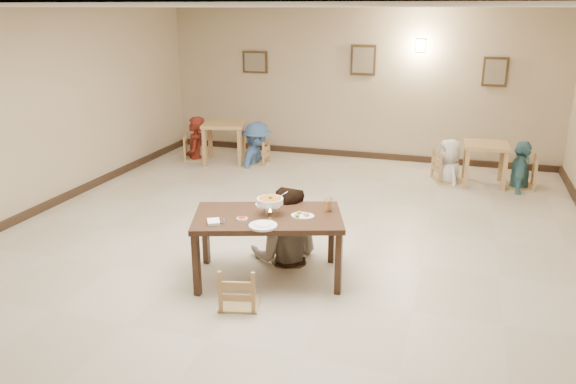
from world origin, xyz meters
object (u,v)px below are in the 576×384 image
(curry_warmer, at_px, (270,201))
(drink_glass, at_px, (328,205))
(main_table, at_px, (268,222))
(bg_diner_b, at_px, (256,122))
(chair_near, at_px, (239,267))
(bg_diner_a, at_px, (194,117))
(bg_chair_ll, at_px, (195,137))
(bg_chair_lr, at_px, (257,142))
(bg_chair_rl, at_px, (450,153))
(bg_table_left, at_px, (224,130))
(main_diner, at_px, (285,187))
(bg_chair_rr, at_px, (522,158))
(chair_far, at_px, (285,220))
(bg_diner_d, at_px, (524,141))
(bg_table_right, at_px, (486,151))
(bg_diner_c, at_px, (451,139))

(curry_warmer, relative_size, drink_glass, 2.06)
(main_table, distance_m, bg_diner_b, 5.04)
(chair_near, bearing_deg, curry_warmer, -111.64)
(chair_near, bearing_deg, bg_diner_a, -73.13)
(main_table, bearing_deg, bg_chair_ll, 106.43)
(bg_chair_lr, height_order, bg_chair_rl, bg_chair_rl)
(curry_warmer, xyz_separation_m, bg_table_left, (-2.57, 4.57, -0.26))
(bg_table_left, relative_size, bg_diner_b, 0.59)
(main_diner, height_order, bg_diner_a, main_diner)
(bg_chair_ll, relative_size, bg_chair_rr, 0.90)
(bg_chair_rr, bearing_deg, chair_far, -36.65)
(bg_chair_rr, relative_size, bg_diner_b, 0.63)
(bg_table_left, height_order, bg_diner_a, bg_diner_a)
(bg_diner_d, bearing_deg, bg_diner_a, 94.14)
(chair_near, xyz_separation_m, drink_glass, (0.70, 1.01, 0.41))
(chair_near, distance_m, drink_glass, 1.30)
(chair_near, height_order, bg_table_right, chair_near)
(main_diner, height_order, bg_chair_rr, main_diner)
(bg_diner_c, bearing_deg, bg_chair_rl, 153.79)
(chair_far, xyz_separation_m, bg_table_left, (-2.53, 3.91, 0.22))
(curry_warmer, distance_m, bg_diner_c, 4.95)
(chair_near, xyz_separation_m, bg_diner_a, (-3.14, 5.33, 0.45))
(main_table, xyz_separation_m, drink_glass, (0.61, 0.33, 0.16))
(main_table, bearing_deg, bg_diner_c, 50.13)
(bg_table_right, bearing_deg, chair_far, -122.36)
(bg_chair_lr, relative_size, bg_diner_a, 0.51)
(chair_far, xyz_separation_m, bg_table_right, (2.46, 3.88, 0.15))
(chair_far, relative_size, bg_diner_b, 0.54)
(bg_diner_d, bearing_deg, curry_warmer, 151.11)
(bg_chair_ll, bearing_deg, bg_diner_c, -111.51)
(bg_table_right, height_order, bg_diner_c, bg_diner_c)
(curry_warmer, height_order, bg_diner_c, bg_diner_c)
(curry_warmer, distance_m, bg_chair_ll, 5.66)
(bg_table_left, bearing_deg, drink_glass, -53.49)
(chair_near, relative_size, curry_warmer, 2.64)
(bg_chair_lr, bearing_deg, curry_warmer, 20.40)
(main_diner, xyz_separation_m, bg_table_left, (-2.58, 4.03, -0.26))
(bg_table_right, xyz_separation_m, bg_diner_c, (-0.60, 0.06, 0.16))
(bg_table_left, distance_m, bg_chair_rl, 4.39)
(bg_chair_ll, distance_m, bg_diner_c, 5.07)
(chair_far, height_order, bg_table_right, chair_far)
(bg_table_right, height_order, bg_chair_rr, bg_chair_rr)
(chair_far, height_order, bg_chair_ll, bg_chair_ll)
(bg_diner_c, bearing_deg, chair_near, -46.06)
(main_diner, bearing_deg, drink_glass, 147.38)
(main_table, xyz_separation_m, bg_table_left, (-2.55, 4.61, -0.02))
(bg_diner_a, height_order, bg_diner_d, bg_diner_a)
(bg_diner_d, bearing_deg, bg_diner_c, 92.70)
(bg_chair_rr, bearing_deg, bg_chair_lr, -89.43)
(bg_table_left, bearing_deg, chair_far, -57.10)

